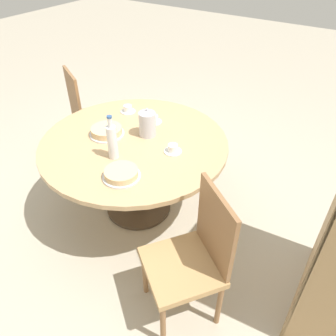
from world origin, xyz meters
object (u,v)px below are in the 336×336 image
object	(u,v)px
water_bottle	(112,141)
cup_c	(128,109)
chair_a	(90,113)
cake_second	(121,174)
cake_main	(107,131)
coffee_pot	(147,123)
chair_b	(192,257)
cup_a	(173,149)
cup_b	(154,120)

from	to	relation	value
water_bottle	cup_c	world-z (taller)	water_bottle
water_bottle	cup_c	bearing A→B (deg)	-149.49
chair_a	cake_second	size ratio (longest dim) A/B	3.69
cake_main	coffee_pot	bearing A→B (deg)	122.74
coffee_pot	water_bottle	world-z (taller)	water_bottle
chair_b	water_bottle	bearing A→B (deg)	-162.96
cup_a	chair_b	bearing A→B (deg)	41.40
coffee_pot	water_bottle	distance (m)	0.37
water_bottle	cup_b	xyz separation A→B (m)	(-0.56, -0.05, -0.11)
chair_b	cup_c	distance (m)	1.48
chair_a	water_bottle	distance (m)	1.19
cup_a	cup_b	distance (m)	0.46
cup_c	water_bottle	bearing A→B (deg)	30.51
chair_b	cake_main	bearing A→B (deg)	-168.09
chair_b	cup_a	xyz separation A→B (m)	(-0.58, -0.51, 0.24)
coffee_pot	cup_a	size ratio (longest dim) A/B	1.76
coffee_pot	cup_b	xyz separation A→B (m)	(-0.19, -0.08, -0.08)
coffee_pot	cup_a	xyz separation A→B (m)	(0.09, 0.29, -0.08)
chair_b	water_bottle	world-z (taller)	water_bottle
cup_b	water_bottle	bearing A→B (deg)	5.12
chair_b	cup_c	world-z (taller)	chair_b
chair_a	water_bottle	xyz separation A→B (m)	(0.66, 0.92, 0.35)
coffee_pot	cake_main	xyz separation A→B (m)	(0.17, -0.27, -0.07)
chair_a	chair_b	world-z (taller)	same
chair_a	chair_b	xyz separation A→B (m)	(0.96, 1.74, 0.00)
cake_main	cup_c	world-z (taller)	cake_main
water_bottle	cake_second	bearing A→B (deg)	52.72
cake_second	cup_a	distance (m)	0.45
chair_b	cup_a	world-z (taller)	chair_b
coffee_pot	cake_second	xyz separation A→B (m)	(0.52, 0.16, -0.08)
chair_a	coffee_pot	bearing A→B (deg)	-168.45
chair_a	chair_b	size ratio (longest dim) A/B	1.00
chair_a	cup_a	size ratio (longest dim) A/B	7.10
cup_b	cup_c	xyz separation A→B (m)	(-0.02, -0.29, 0.00)
water_bottle	cup_b	distance (m)	0.57
water_bottle	cake_main	xyz separation A→B (m)	(-0.20, -0.24, -0.10)
cup_b	cake_second	bearing A→B (deg)	18.75
chair_a	cup_c	size ratio (longest dim) A/B	7.10
cup_b	cup_a	bearing A→B (deg)	52.82
water_bottle	cup_b	world-z (taller)	water_bottle
cake_second	cup_a	bearing A→B (deg)	163.73
chair_b	cake_second	world-z (taller)	chair_b
chair_b	cup_b	world-z (taller)	chair_b
chair_a	coffee_pot	distance (m)	1.04
cup_c	cup_a	bearing A→B (deg)	65.56
cup_b	cup_c	distance (m)	0.29
chair_a	chair_b	distance (m)	1.99
chair_b	water_bottle	size ratio (longest dim) A/B	2.84
water_bottle	cake_main	bearing A→B (deg)	-129.17
chair_a	cake_main	size ratio (longest dim) A/B	3.45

